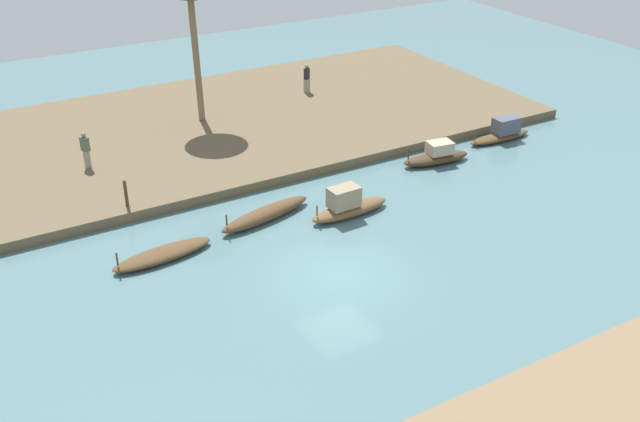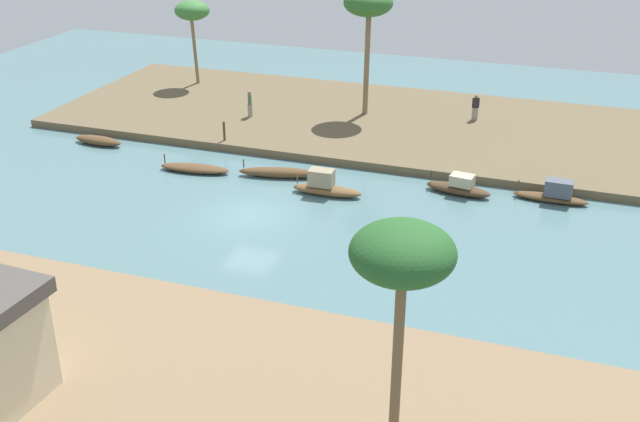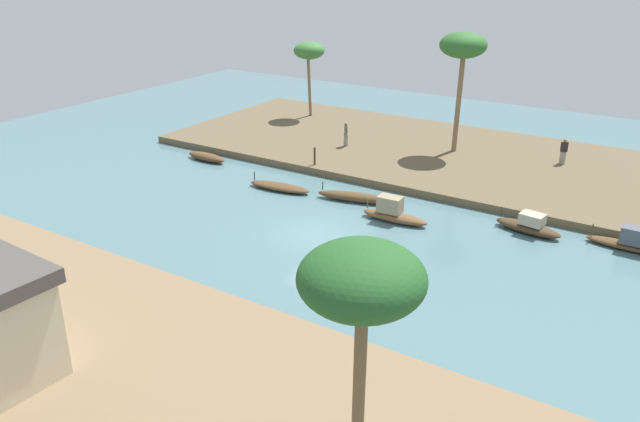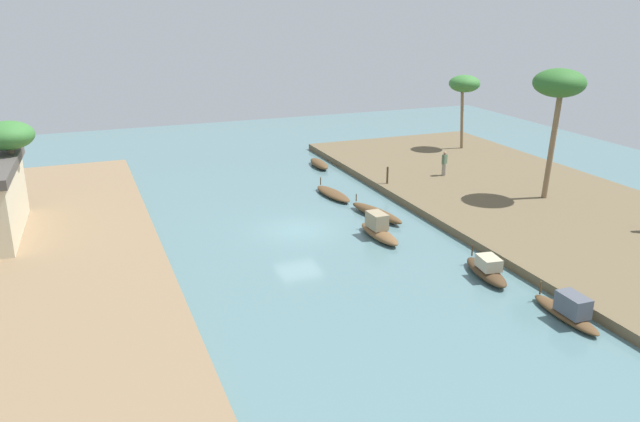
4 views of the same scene
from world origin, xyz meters
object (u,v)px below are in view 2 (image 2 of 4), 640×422
(sampan_near_left_bank, at_px, (98,140))
(sampan_upstream_small, at_px, (459,187))
(palm_tree_right_short, at_px, (402,260))
(mooring_post, at_px, (224,131))
(sampan_with_tall_canopy, at_px, (554,194))
(person_by_mooring, at_px, (475,109))
(palm_tree_left_far, at_px, (192,12))
(sampan_open_hull, at_px, (325,186))
(person_on_near_bank, at_px, (250,104))
(sampan_foreground, at_px, (195,168))
(sampan_with_red_awning, at_px, (280,172))
(palm_tree_left_near, at_px, (368,5))

(sampan_near_left_bank, height_order, sampan_upstream_small, sampan_upstream_small)
(sampan_upstream_small, relative_size, palm_tree_right_short, 0.45)
(mooring_post, bearing_deg, sampan_near_left_bank, 15.29)
(palm_tree_right_short, bearing_deg, sampan_with_tall_canopy, -97.23)
(person_by_mooring, relative_size, palm_tree_right_short, 0.21)
(sampan_near_left_bank, xyz_separation_m, palm_tree_left_far, (-0.16, -12.75, 5.53))
(sampan_open_hull, distance_m, sampan_upstream_small, 7.04)
(person_on_near_bank, bearing_deg, mooring_post, 156.86)
(palm_tree_right_short, bearing_deg, sampan_near_left_bank, -42.18)
(person_by_mooring, bearing_deg, sampan_upstream_small, -122.84)
(sampan_with_tall_canopy, bearing_deg, sampan_foreground, 8.83)
(sampan_with_red_awning, height_order, sampan_near_left_bank, sampan_with_red_awning)
(sampan_with_red_awning, distance_m, sampan_upstream_small, 9.82)
(sampan_upstream_small, bearing_deg, sampan_foreground, 15.15)
(sampan_with_red_awning, xyz_separation_m, sampan_near_left_bank, (12.45, -1.15, -0.01))
(palm_tree_left_near, height_order, palm_tree_left_far, palm_tree_left_near)
(sampan_with_red_awning, height_order, sampan_upstream_small, sampan_upstream_small)
(sampan_near_left_bank, distance_m, sampan_upstream_small, 22.22)
(sampan_near_left_bank, bearing_deg, sampan_foreground, 167.99)
(sampan_with_red_awning, height_order, sampan_open_hull, sampan_open_hull)
(palm_tree_left_near, xyz_separation_m, palm_tree_left_far, (13.96, -2.67, -1.74))
(sampan_foreground, height_order, palm_tree_right_short, palm_tree_right_short)
(sampan_foreground, bearing_deg, mooring_post, -95.06)
(sampan_upstream_small, height_order, person_by_mooring, person_by_mooring)
(person_on_near_bank, distance_m, person_by_mooring, 14.68)
(sampan_open_hull, height_order, person_on_near_bank, person_on_near_bank)
(sampan_open_hull, bearing_deg, sampan_foreground, -6.76)
(sampan_with_tall_canopy, distance_m, palm_tree_right_short, 23.63)
(sampan_open_hull, xyz_separation_m, palm_tree_left_near, (1.49, -12.65, 7.05))
(person_by_mooring, bearing_deg, sampan_open_hull, -150.37)
(mooring_post, relative_size, palm_tree_right_short, 0.15)
(sampan_with_red_awning, bearing_deg, person_by_mooring, -138.90)
(sampan_foreground, relative_size, sampan_near_left_bank, 1.26)
(sampan_with_red_awning, relative_size, palm_tree_left_far, 0.76)
(sampan_near_left_bank, bearing_deg, sampan_upstream_small, -177.83)
(sampan_open_hull, distance_m, person_on_near_bank, 12.65)
(sampan_with_tall_canopy, xyz_separation_m, palm_tree_right_short, (2.83, 22.33, 7.19))
(sampan_upstream_small, bearing_deg, sampan_open_hull, 28.06)
(sampan_with_red_awning, xyz_separation_m, palm_tree_right_short, (-11.71, 20.74, 7.36))
(sampan_with_red_awning, relative_size, person_on_near_bank, 2.66)
(person_by_mooring, bearing_deg, sampan_foreground, -174.15)
(palm_tree_left_near, bearing_deg, palm_tree_right_short, 107.44)
(sampan_near_left_bank, xyz_separation_m, sampan_with_tall_canopy, (-26.99, -0.44, 0.18))
(sampan_open_hull, xyz_separation_m, person_by_mooring, (-5.62, -13.59, 0.69))
(sampan_with_red_awning, height_order, palm_tree_left_near, palm_tree_left_near)
(palm_tree_left_near, height_order, palm_tree_right_short, palm_tree_left_near)
(sampan_with_red_awning, bearing_deg, mooring_post, -46.47)
(sampan_open_hull, bearing_deg, palm_tree_left_near, -85.84)
(sampan_foreground, xyz_separation_m, person_by_mooring, (-13.59, -13.01, 0.96))
(palm_tree_left_far, bearing_deg, sampan_open_hull, 135.24)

